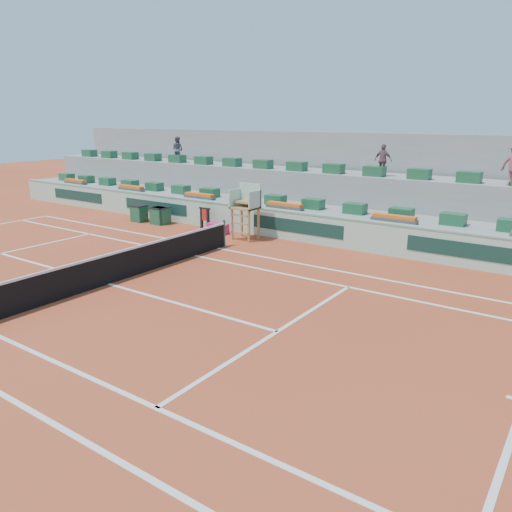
{
  "coord_description": "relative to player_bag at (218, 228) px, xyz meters",
  "views": [
    {
      "loc": [
        12.51,
        -9.65,
        5.14
      ],
      "look_at": [
        4.0,
        2.5,
        1.0
      ],
      "focal_mm": 35.0,
      "sensor_mm": 36.0,
      "label": 1
    }
  ],
  "objects": [
    {
      "name": "umpire_chair",
      "position": [
        1.72,
        -0.12,
        1.32
      ],
      "size": [
        1.1,
        0.9,
        2.4
      ],
      "color": "#9B6C3A",
      "rests_on": "ground"
    },
    {
      "name": "drink_cooler_c",
      "position": [
        -4.97,
        -0.22,
        0.2
      ],
      "size": [
        0.74,
        0.64,
        0.84
      ],
      "color": "#194B30",
      "rests_on": "ground"
    },
    {
      "name": "seating_tier_upper",
      "position": [
        1.72,
        4.69,
        1.08
      ],
      "size": [
        36.0,
        2.4,
        2.6
      ],
      "primitive_type": "cube",
      "color": "gray",
      "rests_on": "ground"
    },
    {
      "name": "tennis_net",
      "position": [
        1.72,
        -7.61,
        0.3
      ],
      "size": [
        0.1,
        11.97,
        1.1
      ],
      "color": "black",
      "rests_on": "ground"
    },
    {
      "name": "seat_row_upper",
      "position": [
        1.72,
        4.09,
        2.6
      ],
      "size": [
        32.9,
        0.6,
        0.44
      ],
      "color": "#1B5331",
      "rests_on": "seating_tier_upper"
    },
    {
      "name": "drink_cooler_a",
      "position": [
        -3.63,
        0.03,
        0.2
      ],
      "size": [
        0.77,
        0.67,
        0.84
      ],
      "color": "#194B30",
      "rests_on": "ground"
    },
    {
      "name": "drink_cooler_b",
      "position": [
        -3.68,
        -0.11,
        0.2
      ],
      "size": [
        0.73,
        0.63,
        0.84
      ],
      "color": "#194B30",
      "rests_on": "ground"
    },
    {
      "name": "ground",
      "position": [
        1.72,
        -7.61,
        -0.22
      ],
      "size": [
        90.0,
        90.0,
        0.0
      ],
      "primitive_type": "plane",
      "color": "#9B391E",
      "rests_on": "ground"
    },
    {
      "name": "spectator_mid",
      "position": [
        6.01,
        4.27,
        3.08
      ],
      "size": [
        0.85,
        0.42,
        1.4
      ],
      "primitive_type": "imported",
      "rotation": [
        0.0,
        0.0,
        3.05
      ],
      "color": "#7D535F",
      "rests_on": "seating_tier_upper"
    },
    {
      "name": "player_bag",
      "position": [
        0.0,
        0.0,
        0.0
      ],
      "size": [
        1.01,
        0.45,
        0.45
      ],
      "primitive_type": "cube",
      "color": "#D91C67",
      "rests_on": "ground"
    },
    {
      "name": "court_lines",
      "position": [
        1.72,
        -7.61,
        -0.22
      ],
      "size": [
        23.89,
        11.09,
        0.01
      ],
      "color": "white",
      "rests_on": "ground"
    },
    {
      "name": "seat_row_lower",
      "position": [
        1.72,
        2.19,
        1.2
      ],
      "size": [
        32.9,
        0.6,
        0.44
      ],
      "color": "#1B5331",
      "rests_on": "seating_tier_lower"
    },
    {
      "name": "seating_tier_lower",
      "position": [
        1.72,
        3.09,
        0.38
      ],
      "size": [
        36.0,
        4.0,
        1.2
      ],
      "primitive_type": "cube",
      "color": "gray",
      "rests_on": "ground"
    },
    {
      "name": "spectator_left",
      "position": [
        -6.45,
        4.32,
        3.1
      ],
      "size": [
        0.77,
        0.64,
        1.46
      ],
      "primitive_type": "imported",
      "rotation": [
        0.0,
        0.0,
        3.27
      ],
      "color": "#52525F",
      "rests_on": "seating_tier_upper"
    },
    {
      "name": "advertising_hoarding",
      "position": [
        1.74,
        0.88,
        0.41
      ],
      "size": [
        36.0,
        0.34,
        1.26
      ],
      "color": "#A4CEB6",
      "rests_on": "ground"
    },
    {
      "name": "towel_rack",
      "position": [
        -1.06,
        0.34,
        0.38
      ],
      "size": [
        0.65,
        0.11,
        1.03
      ],
      "color": "black",
      "rests_on": "ground"
    },
    {
      "name": "stadium_back_wall",
      "position": [
        1.72,
        6.29,
        1.98
      ],
      "size": [
        36.0,
        0.4,
        4.4
      ],
      "primitive_type": "cube",
      "color": "gray",
      "rests_on": "ground"
    },
    {
      "name": "flower_planters",
      "position": [
        0.22,
        1.39,
        1.11
      ],
      "size": [
        26.8,
        0.36,
        0.28
      ],
      "color": "#4A4A4A",
      "rests_on": "seating_tier_lower"
    }
  ]
}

